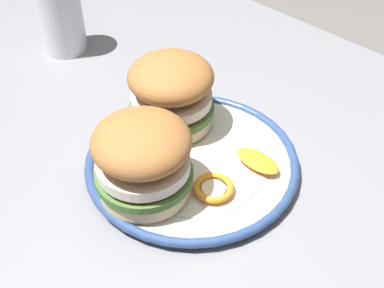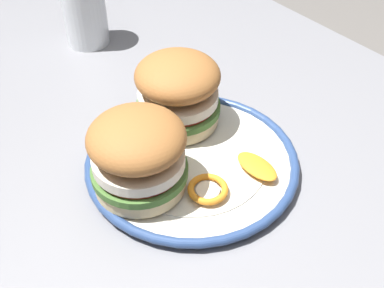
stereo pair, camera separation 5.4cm
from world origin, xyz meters
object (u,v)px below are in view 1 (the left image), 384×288
drinking_glass (61,18)px  sandwich_half_right (171,91)px  sandwich_half_left (143,157)px  dining_table (190,245)px  dinner_plate (192,161)px

drinking_glass → sandwich_half_right: bearing=-3.7°
sandwich_half_right → sandwich_half_left: bearing=-57.3°
dining_table → sandwich_half_left: size_ratio=8.52×
dinner_plate → sandwich_half_right: bearing=156.1°
sandwich_half_left → drinking_glass: drinking_glass is taller
drinking_glass → dining_table: bearing=-13.2°
dinner_plate → drinking_glass: size_ratio=2.01×
dinner_plate → sandwich_half_right: sandwich_half_right is taller
sandwich_half_right → drinking_glass: size_ratio=1.16×
dining_table → dinner_plate: 0.11m
dinner_plate → sandwich_half_left: bearing=-90.7°
sandwich_half_left → dining_table: bearing=37.7°
dining_table → sandwich_half_right: (-0.11, 0.08, 0.16)m
dinner_plate → drinking_glass: bearing=172.1°
dining_table → drinking_glass: 0.44m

